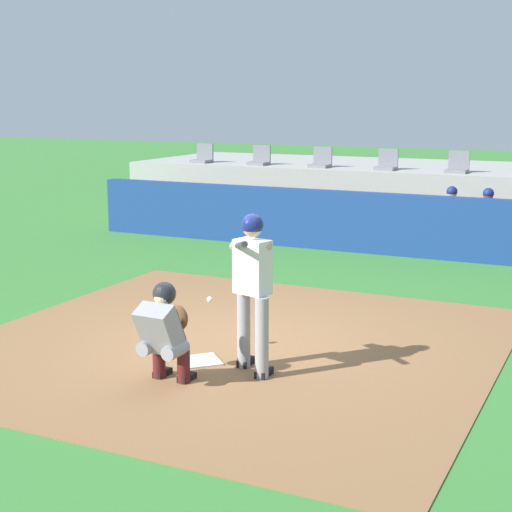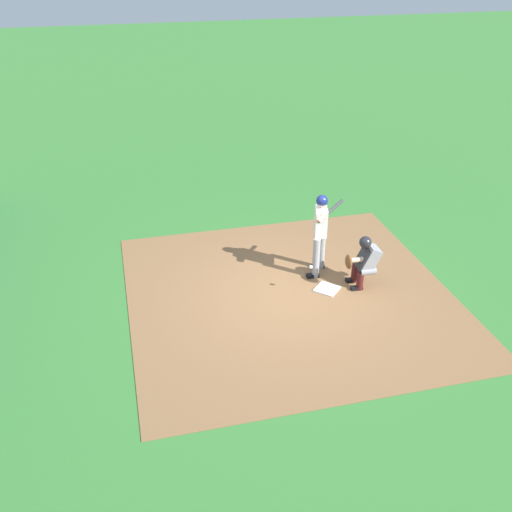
{
  "view_description": "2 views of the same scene",
  "coord_description": "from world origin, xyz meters",
  "px_view_note": "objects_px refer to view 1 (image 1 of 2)",
  "views": [
    {
      "loc": [
        4.37,
        -8.4,
        3.02
      ],
      "look_at": [
        0.0,
        0.7,
        1.0
      ],
      "focal_mm": 55.3,
      "sensor_mm": 36.0,
      "label": 1
    },
    {
      "loc": [
        -9.43,
        3.05,
        6.46
      ],
      "look_at": [
        0.0,
        0.7,
        1.0
      ],
      "focal_mm": 40.99,
      "sensor_mm": 36.0,
      "label": 2
    }
  ],
  "objects_px": {
    "stadium_seat_3": "(387,164)",
    "stadium_seat_1": "(260,159)",
    "catcher_crouched": "(165,329)",
    "stadium_seat_4": "(458,167)",
    "home_plate": "(200,361)",
    "stadium_seat_2": "(321,162)",
    "dugout_player_0": "(449,218)",
    "batter_at_plate": "(252,283)",
    "stadium_seat_0": "(203,157)",
    "dugout_player_1": "(486,220)"
  },
  "relations": [
    {
      "from": "stadium_seat_3",
      "to": "stadium_seat_1",
      "type": "bearing_deg",
      "value": 180.0
    },
    {
      "from": "catcher_crouched",
      "to": "stadium_seat_4",
      "type": "distance_m",
      "value": 10.99
    },
    {
      "from": "home_plate",
      "to": "stadium_seat_2",
      "type": "xyz_separation_m",
      "value": [
        -2.44,
        10.18,
        1.51
      ]
    },
    {
      "from": "home_plate",
      "to": "stadium_seat_1",
      "type": "relative_size",
      "value": 0.92
    },
    {
      "from": "stadium_seat_3",
      "to": "dugout_player_0",
      "type": "bearing_deg",
      "value": -46.66
    },
    {
      "from": "batter_at_plate",
      "to": "stadium_seat_1",
      "type": "xyz_separation_m",
      "value": [
        -4.75,
        10.22,
        0.5
      ]
    },
    {
      "from": "dugout_player_0",
      "to": "stadium_seat_0",
      "type": "relative_size",
      "value": 2.71
    },
    {
      "from": "stadium_seat_4",
      "to": "dugout_player_1",
      "type": "bearing_deg",
      "value": -63.68
    },
    {
      "from": "stadium_seat_1",
      "to": "stadium_seat_2",
      "type": "distance_m",
      "value": 1.63
    },
    {
      "from": "home_plate",
      "to": "stadium_seat_0",
      "type": "bearing_deg",
      "value": 119.19
    },
    {
      "from": "dugout_player_1",
      "to": "stadium_seat_2",
      "type": "height_order",
      "value": "stadium_seat_2"
    },
    {
      "from": "stadium_seat_4",
      "to": "batter_at_plate",
      "type": "bearing_deg",
      "value": -90.68
    },
    {
      "from": "batter_at_plate",
      "to": "stadium_seat_1",
      "type": "bearing_deg",
      "value": 114.94
    },
    {
      "from": "stadium_seat_1",
      "to": "stadium_seat_2",
      "type": "height_order",
      "value": "same"
    },
    {
      "from": "catcher_crouched",
      "to": "stadium_seat_0",
      "type": "relative_size",
      "value": 3.18
    },
    {
      "from": "catcher_crouched",
      "to": "dugout_player_1",
      "type": "height_order",
      "value": "dugout_player_1"
    },
    {
      "from": "stadium_seat_2",
      "to": "stadium_seat_0",
      "type": "bearing_deg",
      "value": 180.0
    },
    {
      "from": "dugout_player_1",
      "to": "stadium_seat_4",
      "type": "height_order",
      "value": "stadium_seat_4"
    },
    {
      "from": "batter_at_plate",
      "to": "dugout_player_0",
      "type": "height_order",
      "value": "batter_at_plate"
    },
    {
      "from": "stadium_seat_0",
      "to": "stadium_seat_3",
      "type": "height_order",
      "value": "same"
    },
    {
      "from": "batter_at_plate",
      "to": "catcher_crouched",
      "type": "distance_m",
      "value": 1.07
    },
    {
      "from": "home_plate",
      "to": "stadium_seat_1",
      "type": "height_order",
      "value": "stadium_seat_1"
    },
    {
      "from": "stadium_seat_3",
      "to": "stadium_seat_4",
      "type": "bearing_deg",
      "value": 0.0
    },
    {
      "from": "batter_at_plate",
      "to": "dugout_player_0",
      "type": "distance_m",
      "value": 8.21
    },
    {
      "from": "dugout_player_0",
      "to": "stadium_seat_0",
      "type": "distance_m",
      "value": 7.14
    },
    {
      "from": "stadium_seat_0",
      "to": "stadium_seat_2",
      "type": "xyz_separation_m",
      "value": [
        3.25,
        0.0,
        0.0
      ]
    },
    {
      "from": "home_plate",
      "to": "stadium_seat_0",
      "type": "relative_size",
      "value": 0.92
    },
    {
      "from": "batter_at_plate",
      "to": "dugout_player_1",
      "type": "xyz_separation_m",
      "value": [
        1.13,
        8.19,
        -0.36
      ]
    },
    {
      "from": "home_plate",
      "to": "batter_at_plate",
      "type": "distance_m",
      "value": 1.23
    },
    {
      "from": "home_plate",
      "to": "stadium_seat_0",
      "type": "distance_m",
      "value": 11.76
    },
    {
      "from": "stadium_seat_2",
      "to": "catcher_crouched",
      "type": "bearing_deg",
      "value": -77.42
    },
    {
      "from": "home_plate",
      "to": "stadium_seat_4",
      "type": "bearing_deg",
      "value": 85.44
    },
    {
      "from": "dugout_player_1",
      "to": "stadium_seat_4",
      "type": "distance_m",
      "value": 2.43
    },
    {
      "from": "catcher_crouched",
      "to": "stadium_seat_1",
      "type": "relative_size",
      "value": 3.18
    },
    {
      "from": "stadium_seat_1",
      "to": "batter_at_plate",
      "type": "bearing_deg",
      "value": -65.06
    },
    {
      "from": "catcher_crouched",
      "to": "dugout_player_0",
      "type": "distance_m",
      "value": 8.96
    },
    {
      "from": "catcher_crouched",
      "to": "dugout_player_0",
      "type": "relative_size",
      "value": 1.18
    },
    {
      "from": "catcher_crouched",
      "to": "stadium_seat_0",
      "type": "xyz_separation_m",
      "value": [
        -5.69,
        10.92,
        0.93
      ]
    },
    {
      "from": "dugout_player_0",
      "to": "stadium_seat_2",
      "type": "bearing_deg",
      "value": 150.15
    },
    {
      "from": "batter_at_plate",
      "to": "dugout_player_1",
      "type": "distance_m",
      "value": 8.27
    },
    {
      "from": "catcher_crouched",
      "to": "stadium_seat_3",
      "type": "distance_m",
      "value": 10.99
    },
    {
      "from": "home_plate",
      "to": "stadium_seat_3",
      "type": "bearing_deg",
      "value": 94.56
    },
    {
      "from": "batter_at_plate",
      "to": "stadium_seat_3",
      "type": "distance_m",
      "value": 10.34
    },
    {
      "from": "catcher_crouched",
      "to": "dugout_player_1",
      "type": "distance_m",
      "value": 9.07
    },
    {
      "from": "batter_at_plate",
      "to": "catcher_crouched",
      "type": "relative_size",
      "value": 1.18
    },
    {
      "from": "stadium_seat_3",
      "to": "stadium_seat_2",
      "type": "bearing_deg",
      "value": 180.0
    },
    {
      "from": "dugout_player_1",
      "to": "stadium_seat_2",
      "type": "xyz_separation_m",
      "value": [
        -4.26,
        2.03,
        0.86
      ]
    },
    {
      "from": "batter_at_plate",
      "to": "dugout_player_0",
      "type": "bearing_deg",
      "value": 87.09
    },
    {
      "from": "home_plate",
      "to": "catcher_crouched",
      "type": "distance_m",
      "value": 0.95
    },
    {
      "from": "batter_at_plate",
      "to": "stadium_seat_0",
      "type": "relative_size",
      "value": 3.76
    }
  ]
}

